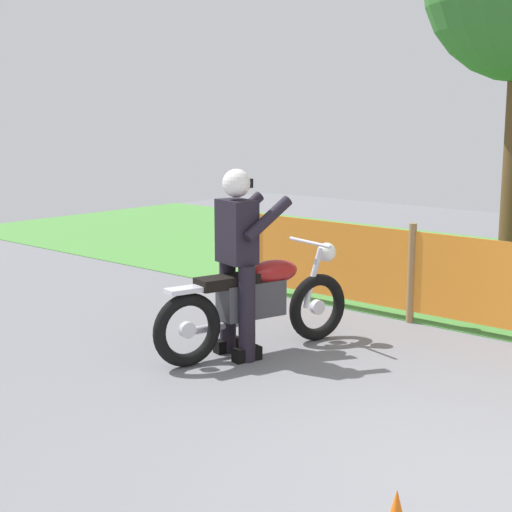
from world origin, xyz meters
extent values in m
cube|color=slate|center=(0.00, 0.00, -0.01)|extent=(24.00, 24.00, 0.02)
cylinder|color=olive|center=(-4.33, 2.78, 0.53)|extent=(0.08, 0.08, 1.05)
cylinder|color=olive|center=(-2.16, 2.78, 0.53)|extent=(0.08, 0.08, 1.05)
cube|color=orange|center=(-3.25, 2.78, 0.54)|extent=(2.08, 0.02, 0.85)
cube|color=orange|center=(-1.08, 2.78, 0.54)|extent=(2.08, 0.02, 0.85)
torus|color=black|center=(-2.51, 1.63, 0.33)|extent=(0.28, 0.66, 0.65)
cylinder|color=silver|center=(-2.51, 1.63, 0.33)|extent=(0.10, 0.15, 0.14)
torus|color=black|center=(-2.88, 0.25, 0.33)|extent=(0.28, 0.66, 0.65)
cylinder|color=silver|center=(-2.88, 0.25, 0.33)|extent=(0.10, 0.15, 0.14)
cube|color=#38383D|center=(-2.71, 0.89, 0.51)|extent=(0.39, 0.65, 0.33)
ellipsoid|color=maroon|center=(-2.65, 1.11, 0.73)|extent=(0.37, 0.57, 0.22)
cube|color=black|center=(-2.77, 0.64, 0.70)|extent=(0.36, 0.61, 0.10)
cube|color=silver|center=(-2.88, 0.25, 0.68)|extent=(0.25, 0.40, 0.04)
cylinder|color=silver|center=(-2.53, 1.57, 0.62)|extent=(0.12, 0.24, 0.58)
sphere|color=white|center=(-2.49, 1.72, 0.85)|extent=(0.22, 0.22, 0.18)
cylinder|color=silver|center=(-2.54, 1.53, 0.97)|extent=(0.60, 0.19, 0.03)
cylinder|color=silver|center=(-2.92, 0.63, 0.26)|extent=(0.21, 0.56, 0.07)
cylinder|color=black|center=(-2.90, 0.78, 0.43)|extent=(0.18, 0.18, 0.86)
cube|color=black|center=(-2.90, 0.78, 0.06)|extent=(0.17, 0.28, 0.12)
cylinder|color=black|center=(-2.59, 0.70, 0.43)|extent=(0.18, 0.18, 0.86)
cube|color=black|center=(-2.59, 0.70, 0.06)|extent=(0.17, 0.28, 0.12)
cube|color=black|center=(-2.75, 0.74, 1.14)|extent=(0.41, 0.32, 0.56)
cylinder|color=black|center=(-2.91, 0.97, 1.26)|extent=(0.22, 0.49, 0.38)
cylinder|color=black|center=(-2.49, 0.86, 1.26)|extent=(0.22, 0.49, 0.38)
sphere|color=white|center=(-2.75, 0.74, 1.56)|extent=(0.31, 0.31, 0.25)
cube|color=black|center=(-2.72, 0.84, 1.56)|extent=(0.18, 0.08, 0.08)
camera|label=1|loc=(1.79, -4.15, 2.16)|focal=53.93mm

